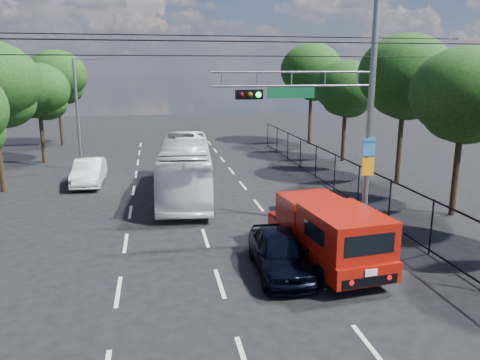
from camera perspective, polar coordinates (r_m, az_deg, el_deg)
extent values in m
cube|color=beige|center=(14.52, -14.61, -13.00)|extent=(0.12, 2.00, 0.01)
cube|color=beige|center=(18.19, -13.77, -7.47)|extent=(0.12, 2.00, 0.01)
cube|color=beige|center=(21.97, -13.22, -3.81)|extent=(0.12, 2.00, 0.01)
cube|color=beige|center=(25.83, -12.84, -1.24)|extent=(0.12, 2.00, 0.01)
cube|color=beige|center=(29.72, -12.56, 0.67)|extent=(0.12, 2.00, 0.01)
cube|color=beige|center=(33.63, -12.34, 2.13)|extent=(0.12, 2.00, 0.01)
cube|color=beige|center=(37.57, -12.17, 3.28)|extent=(0.12, 2.00, 0.01)
cube|color=beige|center=(41.51, -12.03, 4.22)|extent=(0.12, 2.00, 0.01)
cube|color=beige|center=(14.57, -2.49, -12.45)|extent=(0.12, 2.00, 0.01)
cube|color=beige|center=(18.23, -4.25, -7.05)|extent=(0.12, 2.00, 0.01)
cube|color=beige|center=(22.01, -5.39, -3.48)|extent=(0.12, 2.00, 0.01)
cube|color=beige|center=(25.86, -6.19, -0.96)|extent=(0.12, 2.00, 0.01)
cube|color=beige|center=(29.74, -6.78, 0.91)|extent=(0.12, 2.00, 0.01)
cube|color=beige|center=(33.66, -7.23, 2.34)|extent=(0.12, 2.00, 0.01)
cube|color=beige|center=(37.59, -7.59, 3.47)|extent=(0.12, 2.00, 0.01)
cube|color=beige|center=(41.53, -7.88, 4.39)|extent=(0.12, 2.00, 0.01)
cube|color=beige|center=(11.99, 15.64, -19.08)|extent=(0.12, 2.00, 0.01)
cube|color=beige|center=(15.23, 8.99, -11.43)|extent=(0.12, 2.00, 0.01)
cube|color=beige|center=(18.76, 4.95, -6.47)|extent=(0.12, 2.00, 0.01)
cube|color=beige|center=(22.45, 2.27, -3.09)|extent=(0.12, 2.00, 0.01)
cube|color=beige|center=(26.23, 0.36, -0.67)|extent=(0.12, 2.00, 0.01)
cube|color=beige|center=(30.07, -1.06, 1.13)|extent=(0.12, 2.00, 0.01)
cube|color=beige|center=(33.95, -2.16, 2.53)|extent=(0.12, 2.00, 0.01)
cube|color=beige|center=(37.85, -3.04, 3.64)|extent=(0.12, 2.00, 0.01)
cube|color=beige|center=(41.77, -3.75, 4.54)|extent=(0.12, 2.00, 0.01)
cylinder|color=slate|center=(18.98, 15.60, 8.02)|extent=(0.24, 0.24, 9.50)
cylinder|color=slate|center=(17.78, 6.64, 12.94)|extent=(6.20, 0.08, 0.08)
cylinder|color=slate|center=(17.78, 6.60, 11.33)|extent=(6.20, 0.08, 0.08)
cube|color=black|center=(17.38, 1.11, 10.38)|extent=(1.00, 0.28, 0.35)
sphere|color=#3F0505|center=(17.17, 0.15, 10.35)|extent=(0.20, 0.20, 0.20)
sphere|color=#4C3805|center=(17.23, 1.21, 10.35)|extent=(0.20, 0.20, 0.20)
sphere|color=#0CE533|center=(17.30, 2.27, 10.36)|extent=(0.20, 0.20, 0.20)
cube|color=#0B522A|center=(17.77, 6.26, 10.53)|extent=(1.80, 0.05, 0.40)
cube|color=#2A7FC7|center=(19.00, 15.47, 3.93)|extent=(0.50, 0.04, 0.70)
cube|color=#FFA20D|center=(19.14, 15.33, 1.57)|extent=(0.50, 0.04, 0.70)
cylinder|color=slate|center=(18.66, 14.14, 11.88)|extent=(0.05, 0.05, 0.50)
cylinder|color=slate|center=(18.16, 10.32, 12.03)|extent=(0.05, 0.05, 0.50)
cylinder|color=slate|center=(17.75, 6.30, 12.14)|extent=(0.05, 0.05, 0.50)
cylinder|color=slate|center=(17.42, 2.11, 12.19)|extent=(0.05, 0.05, 0.50)
cylinder|color=slate|center=(17.19, -2.23, 12.17)|extent=(0.05, 0.05, 0.50)
cylinder|color=slate|center=(31.50, -19.18, 7.40)|extent=(0.18, 0.18, 7.00)
cylinder|color=slate|center=(31.27, -18.19, 13.87)|extent=(1.60, 0.09, 0.09)
cube|color=slate|center=(31.17, -16.50, 13.98)|extent=(0.60, 0.22, 0.15)
cylinder|color=black|center=(15.14, -3.87, 16.55)|extent=(22.00, 0.04, 0.04)
cylinder|color=black|center=(18.64, -5.19, 17.14)|extent=(22.00, 0.04, 0.04)
cylinder|color=black|center=(20.10, -5.56, 14.85)|extent=(22.00, 0.04, 0.04)
cube|color=black|center=(23.41, 13.37, 2.14)|extent=(0.04, 34.00, 0.06)
cube|color=black|center=(23.82, 13.14, -2.12)|extent=(0.04, 34.00, 0.06)
cylinder|color=black|center=(17.67, 22.30, -5.30)|extent=(0.06, 0.06, 2.00)
cylinder|color=black|center=(20.13, 17.76, -2.72)|extent=(0.06, 0.06, 2.00)
cylinder|color=black|center=(22.72, 14.25, -0.70)|extent=(0.06, 0.06, 2.00)
cylinder|color=black|center=(25.41, 11.47, 0.90)|extent=(0.06, 0.06, 2.00)
cylinder|color=black|center=(28.15, 9.22, 2.19)|extent=(0.06, 0.06, 2.00)
cylinder|color=black|center=(30.94, 7.38, 3.25)|extent=(0.06, 0.06, 2.00)
cylinder|color=black|center=(33.77, 5.83, 4.13)|extent=(0.06, 0.06, 2.00)
cylinder|color=black|center=(36.63, 4.53, 4.87)|extent=(0.06, 0.06, 2.00)
cylinder|color=black|center=(39.51, 3.41, 5.50)|extent=(0.06, 0.06, 2.00)
cylinder|color=black|center=(22.59, 24.86, 1.24)|extent=(0.28, 0.28, 4.20)
ellipsoid|color=black|center=(22.21, 25.69, 9.60)|extent=(4.50, 4.50, 3.83)
ellipsoid|color=black|center=(22.75, 25.81, 6.98)|extent=(3.00, 3.00, 2.40)
ellipsoid|color=black|center=(21.90, 25.02, 7.26)|extent=(2.85, 2.85, 2.28)
cylinder|color=black|center=(27.86, 18.91, 4.41)|extent=(0.28, 0.28, 4.76)
ellipsoid|color=black|center=(27.58, 19.50, 12.10)|extent=(5.10, 5.10, 4.33)
ellipsoid|color=black|center=(28.07, 19.73, 9.66)|extent=(3.40, 3.40, 2.72)
ellipsoid|color=black|center=(27.26, 18.89, 9.99)|extent=(3.23, 3.23, 2.58)
cylinder|color=black|center=(33.96, 12.55, 5.66)|extent=(0.28, 0.28, 4.03)
ellipsoid|color=black|center=(33.71, 12.82, 11.01)|extent=(4.32, 4.32, 3.67)
ellipsoid|color=black|center=(34.19, 13.16, 9.32)|extent=(2.88, 2.88, 2.30)
ellipsoid|color=black|center=(33.43, 12.32, 9.53)|extent=(2.74, 2.74, 2.19)
cylinder|color=black|center=(41.41, 8.54, 7.77)|extent=(0.28, 0.28, 4.93)
ellipsoid|color=black|center=(41.23, 8.73, 13.14)|extent=(5.28, 5.28, 4.49)
ellipsoid|color=black|center=(41.67, 9.06, 11.43)|extent=(3.52, 3.52, 2.82)
ellipsoid|color=black|center=(40.95, 8.30, 11.67)|extent=(3.34, 3.34, 2.68)
ellipsoid|color=black|center=(27.45, -26.85, 8.34)|extent=(3.20, 3.20, 2.56)
cylinder|color=black|center=(35.13, -22.97, 5.08)|extent=(0.28, 0.28, 3.92)
ellipsoid|color=black|center=(34.88, -23.43, 10.09)|extent=(4.20, 4.20, 3.57)
ellipsoid|color=black|center=(35.14, -22.54, 8.58)|extent=(2.80, 2.80, 2.24)
ellipsoid|color=black|center=(34.81, -23.95, 8.65)|extent=(2.66, 2.66, 2.13)
cylinder|color=black|center=(42.92, -21.05, 7.01)|extent=(0.28, 0.28, 4.59)
ellipsoid|color=black|center=(42.74, -21.45, 11.81)|extent=(4.92, 4.92, 4.18)
ellipsoid|color=black|center=(42.99, -20.72, 10.34)|extent=(3.28, 3.28, 2.62)
ellipsoid|color=black|center=(42.63, -21.86, 10.45)|extent=(3.12, 3.12, 2.49)
cylinder|color=black|center=(17.19, 4.96, -7.00)|extent=(0.37, 0.79, 0.77)
cylinder|color=black|center=(17.93, 10.53, -6.31)|extent=(0.37, 0.79, 0.77)
cylinder|color=black|center=(14.34, 10.07, -11.43)|extent=(0.37, 0.79, 0.77)
cylinder|color=black|center=(15.22, 16.45, -10.29)|extent=(0.37, 0.79, 0.77)
cube|color=maroon|center=(16.01, 10.37, -7.61)|extent=(2.68, 5.68, 0.61)
cube|color=maroon|center=(18.08, 6.83, -4.74)|extent=(2.08, 0.83, 0.60)
cube|color=black|center=(18.26, 6.48, -3.65)|extent=(1.90, 0.65, 0.34)
cube|color=maroon|center=(16.82, 8.54, -3.63)|extent=(2.15, 1.91, 1.04)
cube|color=black|center=(16.10, 9.79, -4.24)|extent=(1.69, 0.24, 0.60)
cube|color=maroon|center=(14.73, 12.64, -5.97)|extent=(2.34, 3.00, 1.15)
cube|color=black|center=(15.23, 16.05, -5.39)|extent=(0.19, 1.31, 0.49)
cube|color=black|center=(14.25, 9.02, -6.31)|extent=(0.19, 1.31, 0.49)
cube|color=black|center=(13.61, 15.51, -7.61)|extent=(1.58, 0.23, 0.60)
cube|color=black|center=(13.90, 15.53, -11.80)|extent=(1.75, 0.28, 0.28)
cube|color=silver|center=(13.76, 15.70, -10.84)|extent=(0.38, 0.08, 0.20)
imported|color=black|center=(15.06, 4.90, -8.77)|extent=(1.81, 4.11, 1.38)
imported|color=silver|center=(24.25, -6.68, 1.55)|extent=(3.23, 10.48, 2.87)
imported|color=silver|center=(27.72, -17.94, 0.94)|extent=(1.57, 4.37, 1.43)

